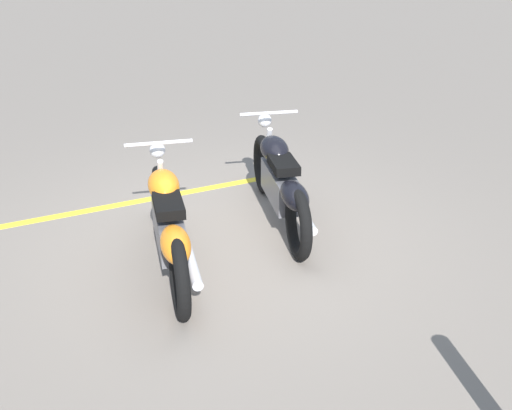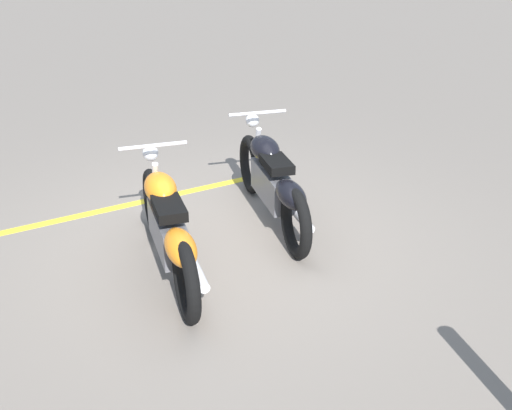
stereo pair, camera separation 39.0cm
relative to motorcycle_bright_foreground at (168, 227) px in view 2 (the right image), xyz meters
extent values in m
plane|color=slate|center=(-0.32, 0.68, -0.46)|extent=(60.00, 60.00, 0.00)
torus|color=black|center=(-0.82, 0.19, -0.13)|extent=(0.68, 0.26, 0.67)
torus|color=black|center=(0.70, -0.17, -0.13)|extent=(0.68, 0.26, 0.67)
cube|color=#59595E|center=(-0.01, 0.00, -0.04)|extent=(0.87, 0.41, 0.32)
ellipsoid|color=orange|center=(-0.27, 0.06, 0.26)|extent=(0.57, 0.39, 0.24)
ellipsoid|color=orange|center=(0.55, -0.14, 0.10)|extent=(0.60, 0.37, 0.22)
cube|color=black|center=(0.12, -0.03, 0.24)|extent=(0.48, 0.34, 0.09)
cylinder|color=silver|center=(-0.59, 0.14, 0.13)|extent=(0.27, 0.12, 0.56)
cylinder|color=silver|center=(-0.54, 0.13, 0.56)|extent=(0.18, 0.61, 0.04)
sphere|color=silver|center=(-0.74, 0.18, 0.42)|extent=(0.15, 0.15, 0.15)
cylinder|color=silver|center=(0.41, 0.04, -0.20)|extent=(0.70, 0.25, 0.09)
torus|color=black|center=(-1.19, 1.55, -0.13)|extent=(0.67, 0.29, 0.67)
torus|color=black|center=(0.31, 1.13, -0.13)|extent=(0.67, 0.29, 0.67)
cube|color=#59595E|center=(-0.39, 1.33, -0.04)|extent=(0.87, 0.44, 0.32)
ellipsoid|color=black|center=(-0.66, 1.40, 0.26)|extent=(0.58, 0.41, 0.24)
ellipsoid|color=black|center=(0.15, 1.18, 0.10)|extent=(0.60, 0.38, 0.22)
cube|color=black|center=(-0.27, 1.29, 0.24)|extent=(0.49, 0.35, 0.09)
cylinder|color=silver|center=(-0.97, 1.49, 0.13)|extent=(0.27, 0.13, 0.56)
cylinder|color=silver|center=(-0.92, 1.48, 0.56)|extent=(0.20, 0.61, 0.04)
sphere|color=silver|center=(-1.12, 1.53, 0.42)|extent=(0.15, 0.15, 0.15)
cylinder|color=silver|center=(0.03, 1.36, -0.20)|extent=(0.70, 0.27, 0.09)
cube|color=yellow|center=(-1.58, 0.25, -0.46)|extent=(0.18, 3.20, 0.01)
camera|label=1|loc=(4.73, -1.55, 2.47)|focal=44.24mm
camera|label=2|loc=(4.54, -1.89, 2.47)|focal=44.24mm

